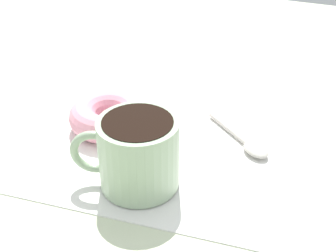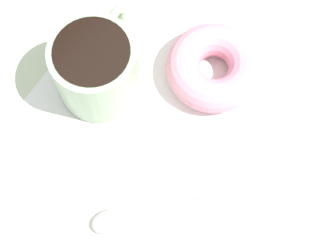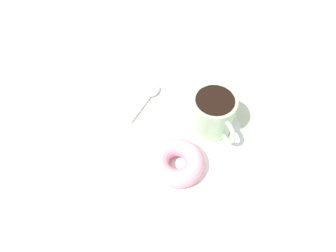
% 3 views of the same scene
% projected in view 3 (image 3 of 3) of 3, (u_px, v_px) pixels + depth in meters
% --- Properties ---
extents(ground_plane, '(1.20, 1.20, 0.02)m').
position_uv_depth(ground_plane, '(164.00, 144.00, 0.65)').
color(ground_plane, beige).
extents(napkin, '(0.31, 0.31, 0.00)m').
position_uv_depth(napkin, '(168.00, 132.00, 0.65)').
color(napkin, white).
rests_on(napkin, ground_plane).
extents(coffee_cup, '(0.11, 0.08, 0.08)m').
position_uv_depth(coffee_cup, '(213.00, 113.00, 0.63)').
color(coffee_cup, '#9EB793').
rests_on(coffee_cup, napkin).
extents(donut, '(0.10, 0.10, 0.03)m').
position_uv_depth(donut, '(177.00, 163.00, 0.59)').
color(donut, pink).
rests_on(donut, napkin).
extents(spoon, '(0.10, 0.08, 0.01)m').
position_uv_depth(spoon, '(151.00, 95.00, 0.70)').
color(spoon, '#B7B2A8').
rests_on(spoon, napkin).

